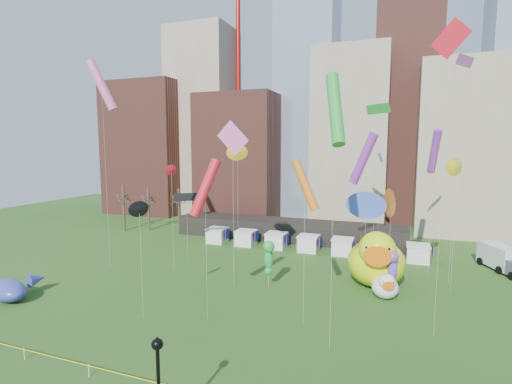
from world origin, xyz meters
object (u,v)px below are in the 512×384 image
at_px(seahorse_green, 268,255).
at_px(lamppost, 158,378).
at_px(small_duck, 385,286).
at_px(box_truck, 503,258).
at_px(whale_inflatable, 9,289).
at_px(big_duck, 376,260).
at_px(seahorse_purple, 393,266).

distance_m(seahorse_green, lamppost, 23.13).
relative_size(small_duck, box_truck, 0.52).
bearing_deg(small_duck, whale_inflatable, -170.65).
distance_m(big_duck, small_duck, 3.80).
height_order(seahorse_purple, box_truck, seahorse_purple).
bearing_deg(small_duck, lamppost, -124.63).
distance_m(small_duck, lamppost, 26.70).
xyz_separation_m(small_duck, whale_inflatable, (-35.88, -13.65, -0.20)).
distance_m(big_duck, seahorse_purple, 3.36).
bearing_deg(lamppost, big_duck, 71.35).
height_order(big_duck, whale_inflatable, big_duck).
bearing_deg(big_duck, whale_inflatable, -158.29).
relative_size(seahorse_purple, lamppost, 0.85).
relative_size(whale_inflatable, box_truck, 0.92).
xyz_separation_m(seahorse_green, box_truck, (25.69, 15.94, -2.17)).
distance_m(small_duck, seahorse_green, 12.50).
xyz_separation_m(seahorse_purple, lamppost, (-11.06, -24.80, 0.17)).
relative_size(seahorse_green, box_truck, 0.70).
relative_size(small_duck, seahorse_purple, 0.79).
relative_size(big_duck, whale_inflatable, 1.25).
bearing_deg(seahorse_green, seahorse_purple, -16.15).
xyz_separation_m(small_duck, seahorse_green, (-12.18, -1.38, 2.44)).
xyz_separation_m(small_duck, lamppost, (-10.46, -24.45, 2.29)).
distance_m(seahorse_purple, whale_inflatable, 39.15).
distance_m(small_duck, whale_inflatable, 38.39).
bearing_deg(seahorse_purple, lamppost, -91.67).
height_order(seahorse_green, box_truck, seahorse_green).
distance_m(big_duck, whale_inflatable, 38.67).
height_order(lamppost, box_truck, lamppost).
distance_m(big_duck, seahorse_green, 11.99).
xyz_separation_m(seahorse_green, whale_inflatable, (-23.70, -12.27, -2.63)).
distance_m(small_duck, seahorse_purple, 2.23).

